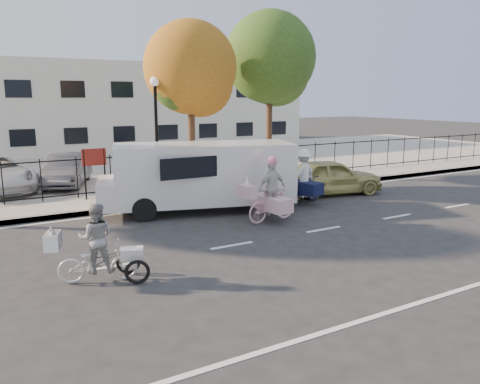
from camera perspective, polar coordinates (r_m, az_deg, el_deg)
ground at (r=12.06m, az=-1.00°, el=-6.56°), size 120.00×120.00×0.00m
road_markings at (r=12.06m, az=-1.00°, el=-6.54°), size 60.00×9.52×0.01m
curb at (r=16.49m, az=-9.44°, el=-1.49°), size 60.00×0.10×0.15m
sidewalk at (r=17.46m, az=-10.64°, el=-0.80°), size 60.00×2.20×0.15m
parking_lot at (r=25.92m, az=-17.13°, el=2.87°), size 60.00×15.60×0.15m
iron_fence at (r=18.34m, az=-11.87°, el=2.36°), size 58.00×0.06×1.50m
building at (r=35.50m, az=-21.04°, el=9.57°), size 34.00×10.00×6.00m
lamppost at (r=17.91m, az=-10.22°, el=9.32°), size 0.36×0.36×4.33m
street_sign at (r=17.41m, az=-17.33°, el=3.32°), size 0.85×0.06×1.80m
zebra_trike at (r=10.05m, az=-17.00°, el=-6.98°), size 1.93×1.19×1.66m
unicorn_bike at (r=14.17m, az=3.80°, el=-0.72°), size 2.01×1.41×2.01m
bull_bike at (r=16.67m, az=7.59°, el=1.17°), size 2.16×1.52×1.95m
white_van at (r=15.48m, az=-4.77°, el=2.18°), size 6.76×3.62×2.24m
gold_sedan at (r=18.54m, az=10.92°, el=1.85°), size 4.33×2.42×1.39m
lot_car_c at (r=20.55m, az=-20.37°, el=2.59°), size 2.75×4.24×1.32m
lot_car_d at (r=23.69m, az=-4.24°, el=4.39°), size 2.32×4.13×1.33m
tree_mid at (r=19.10m, az=-5.73°, el=14.31°), size 3.67×3.66×6.70m
tree_east at (r=22.00m, az=3.90°, el=15.52°), size 4.12×4.12×7.55m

